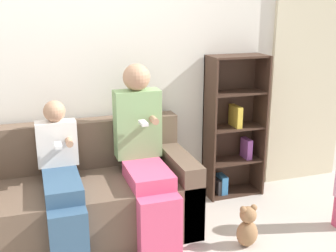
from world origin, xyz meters
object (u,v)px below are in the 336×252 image
Objects in this scene: child_seated at (62,180)px; bookshelf at (233,130)px; teddy_bear at (247,227)px; adult_seated at (144,149)px; couch at (82,198)px.

child_seated is 1.66m from bookshelf.
bookshelf reaches higher than teddy_bear.
teddy_bear is (-0.31, -0.90, -0.46)m from bookshelf.
adult_seated is 1.04m from bookshelf.
bookshelf is (1.43, 0.30, 0.33)m from couch.
child_seated is 1.40m from teddy_bear.
bookshelf is at bearing 22.95° from adult_seated.
adult_seated reaches higher than couch.
adult_seated reaches higher than teddy_bear.
child_seated is at bearing -174.46° from adult_seated.
child_seated is at bearing 161.33° from teddy_bear.
child_seated reaches higher than teddy_bear.
couch is 5.16× the size of teddy_bear.
adult_seated is at bearing -157.05° from bookshelf.
child_seated is (-0.63, -0.06, -0.14)m from adult_seated.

